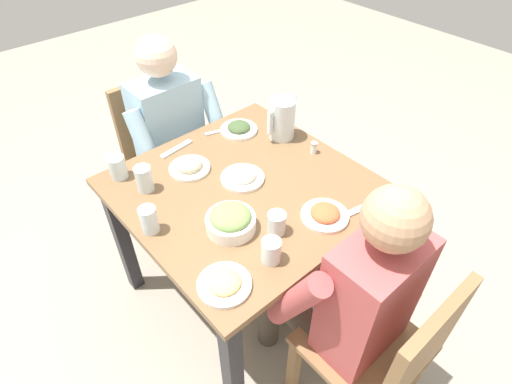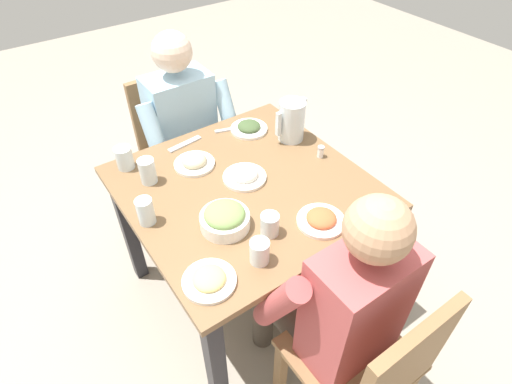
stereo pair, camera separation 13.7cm
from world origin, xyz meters
name	(u,v)px [view 1 (the left image)]	position (x,y,z in m)	size (l,w,h in m)	color
ground_plane	(247,289)	(0.00, 0.00, 0.00)	(8.00, 8.00, 0.00)	gray
dining_table	(245,206)	(0.00, 0.00, 0.61)	(0.94, 0.94, 0.73)	brown
chair_near	(162,148)	(-0.04, -0.77, 0.48)	(0.40, 0.40, 0.85)	olive
chair_far	(386,353)	(0.01, 0.77, 0.48)	(0.40, 0.40, 0.85)	olive
diner_near	(179,143)	(-0.04, -0.56, 0.62)	(0.48, 0.53, 1.15)	#9EC6E0
diner_far	(346,291)	(0.01, 0.56, 0.62)	(0.48, 0.53, 1.15)	#B24C4C
water_pitcher	(282,119)	(-0.36, -0.16, 0.82)	(0.16, 0.12, 0.19)	silver
salad_bowl	(231,220)	(0.19, 0.15, 0.77)	(0.18, 0.18, 0.09)	white
plate_rice_curry	(325,214)	(-0.11, 0.33, 0.74)	(0.18, 0.18, 0.04)	white
plate_yoghurt	(242,176)	(-0.02, -0.04, 0.75)	(0.18, 0.18, 0.06)	white
plate_dolmas	(239,128)	(-0.24, -0.33, 0.74)	(0.18, 0.18, 0.04)	white
plate_beans	(189,166)	(0.11, -0.24, 0.74)	(0.18, 0.18, 0.05)	white
plate_fries	(224,283)	(0.36, 0.33, 0.74)	(0.18, 0.18, 0.04)	white
water_glass_by_pitcher	(271,251)	(0.18, 0.35, 0.77)	(0.07, 0.07, 0.09)	silver
water_glass_near_left	(117,167)	(0.35, -0.39, 0.78)	(0.07, 0.07, 0.10)	silver
water_glass_far_left	(277,223)	(0.07, 0.27, 0.77)	(0.07, 0.07, 0.09)	silver
water_glass_near_right	(144,179)	(0.31, -0.25, 0.78)	(0.07, 0.07, 0.11)	silver
water_glass_center	(149,220)	(0.41, -0.04, 0.78)	(0.06, 0.06, 0.11)	silver
salt_shaker	(314,147)	(-0.38, 0.03, 0.75)	(0.03, 0.03, 0.05)	white
fork_near	(176,149)	(0.07, -0.40, 0.73)	(0.17, 0.03, 0.01)	silver
knife_near	(223,130)	(-0.18, -0.37, 0.73)	(0.18, 0.02, 0.01)	silver
fork_far	(349,214)	(-0.19, 0.39, 0.73)	(0.17, 0.03, 0.01)	silver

